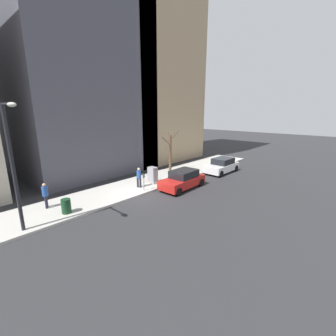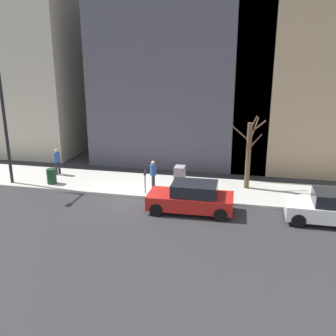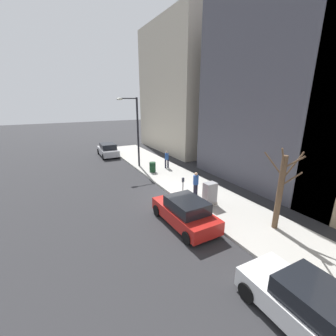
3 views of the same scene
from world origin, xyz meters
name	(u,v)px [view 2 (image 2 of 3)]	position (x,y,z in m)	size (l,w,h in m)	color
ground_plane	(130,198)	(0.00, 0.00, 0.00)	(120.00, 120.00, 0.00)	#2B2B2D
sidewalk	(140,185)	(2.00, 0.00, 0.07)	(4.00, 36.00, 0.15)	#B2AFA8
parked_car_white	(334,208)	(-1.08, -10.23, 0.74)	(1.97, 4.23, 1.52)	white
parked_car_red	(191,198)	(-1.18, -3.59, 0.74)	(2.01, 4.24, 1.52)	red
parking_meter	(145,179)	(0.45, -0.74, 0.98)	(0.14, 0.10, 1.35)	slate
utility_box	(180,179)	(1.30, -2.52, 0.85)	(0.83, 0.61, 1.43)	#A8A399
streetlamp	(1,120)	(0.28, 7.63, 4.02)	(1.97, 0.32, 6.50)	black
bare_tree	(249,153)	(2.61, -6.23, 2.23)	(1.53, 2.03, 4.31)	brown
trash_bin	(52,176)	(0.90, 5.18, 0.60)	(0.56, 0.56, 0.90)	#14381E
pedestrian_near_meter	(153,173)	(1.31, -0.98, 1.09)	(0.38, 0.36, 1.66)	#1E1E2D
pedestrian_midblock	(57,160)	(2.64, 5.71, 1.09)	(0.38, 0.36, 1.66)	#1E1E2D
office_block_center	(189,42)	(11.60, -1.28, 8.50)	(12.20, 12.20, 17.00)	#4C4C56
office_tower_right	(23,54)	(11.77, 13.21, 7.68)	(12.53, 12.53, 15.35)	#BCB29E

